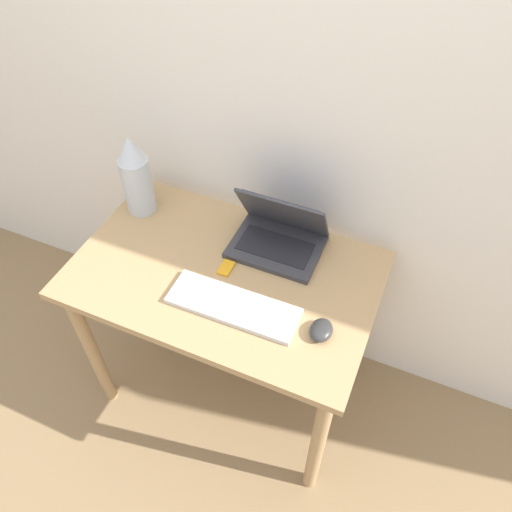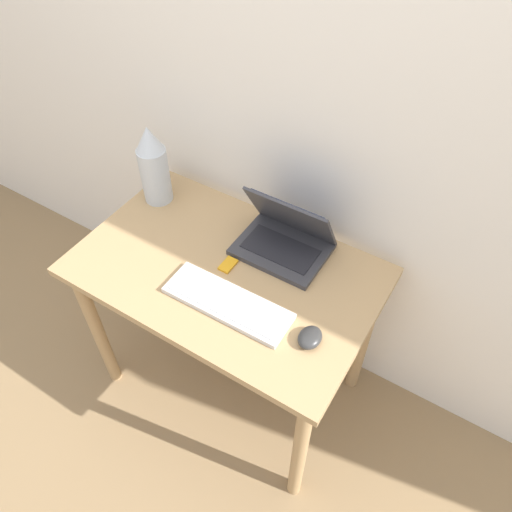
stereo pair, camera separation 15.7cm
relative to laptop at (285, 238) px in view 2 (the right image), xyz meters
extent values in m
plane|color=#8C704C|center=(-0.12, -0.51, -0.80)|extent=(12.00, 12.00, 0.00)
cube|color=white|center=(-0.12, 0.19, 0.45)|extent=(6.00, 0.05, 2.50)
cube|color=tan|center=(-0.12, -0.19, -0.06)|extent=(1.02, 0.64, 0.03)
cylinder|color=tan|center=(-0.57, -0.45, -0.44)|extent=(0.05, 0.05, 0.72)
cylinder|color=tan|center=(0.33, -0.45, -0.44)|extent=(0.05, 0.05, 0.72)
cylinder|color=tan|center=(-0.57, 0.07, -0.44)|extent=(0.05, 0.05, 0.72)
cylinder|color=tan|center=(0.33, 0.07, -0.44)|extent=(0.05, 0.05, 0.72)
cube|color=#333338|center=(0.00, -0.02, -0.04)|extent=(0.31, 0.23, 0.02)
cube|color=black|center=(0.00, -0.03, -0.03)|extent=(0.25, 0.13, 0.00)
cube|color=#333338|center=(0.00, 0.04, 0.07)|extent=(0.31, 0.12, 0.21)
cube|color=#0F1938|center=(0.00, 0.04, 0.08)|extent=(0.27, 0.10, 0.17)
cube|color=silver|center=(-0.03, -0.31, -0.04)|extent=(0.42, 0.14, 0.02)
cube|color=#B2B2B2|center=(-0.03, -0.31, -0.03)|extent=(0.39, 0.11, 0.00)
ellipsoid|color=#2D2D2D|center=(0.25, -0.29, -0.03)|extent=(0.07, 0.09, 0.04)
cylinder|color=silver|center=(-0.54, -0.02, 0.06)|extent=(0.11, 0.11, 0.22)
cone|color=silver|center=(-0.54, -0.02, 0.22)|extent=(0.10, 0.10, 0.09)
cube|color=orange|center=(-0.12, -0.17, -0.04)|extent=(0.04, 0.07, 0.01)
camera|label=1|loc=(0.41, -1.14, 1.21)|focal=35.00mm
camera|label=2|loc=(0.55, -1.07, 1.21)|focal=35.00mm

